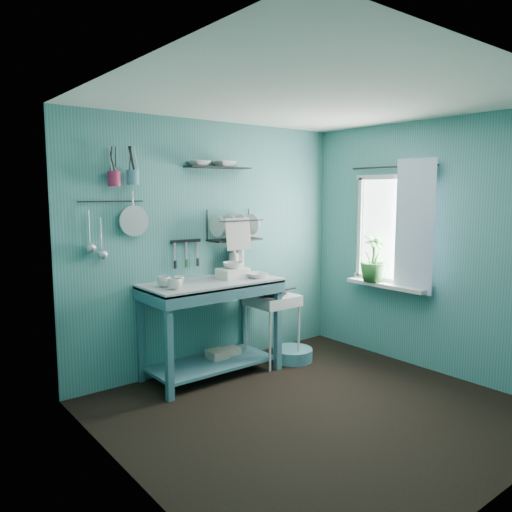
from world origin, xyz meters
TOP-DOWN VIEW (x-y plane):
  - floor at (0.00, 0.00)m, footprint 3.20×3.20m
  - ceiling at (0.00, 0.00)m, footprint 3.20×3.20m
  - wall_back at (0.00, 1.50)m, footprint 3.20×0.00m
  - wall_front at (0.00, -1.50)m, footprint 3.20×0.00m
  - wall_left at (-1.60, 0.00)m, footprint 0.00×3.00m
  - wall_right at (1.60, 0.00)m, footprint 0.00×3.00m
  - work_counter at (-0.22, 1.21)m, footprint 1.43×0.90m
  - mug_left at (-0.70, 1.05)m, footprint 0.12×0.12m
  - mug_mid at (-0.60, 1.15)m, footprint 0.14×0.14m
  - mug_right at (-0.72, 1.21)m, footprint 0.17×0.17m
  - wash_tub at (0.03, 1.19)m, footprint 0.28×0.22m
  - tub_bowl at (0.03, 1.19)m, footprint 0.20×0.19m
  - soap_bottle at (0.20, 1.41)m, footprint 0.11×0.12m
  - water_bottle at (0.30, 1.43)m, footprint 0.09×0.09m
  - counter_bowl at (0.23, 1.06)m, footprint 0.22×0.22m
  - hotplate_stand at (0.49, 1.12)m, footprint 0.53×0.53m
  - frying_pan at (0.49, 1.12)m, footprint 0.30×0.30m
  - knife_strip at (-0.34, 1.47)m, footprint 0.32×0.05m
  - dish_rack at (0.19, 1.37)m, footprint 0.56×0.26m
  - upper_shelf at (0.01, 1.40)m, footprint 0.70×0.19m
  - shelf_bowl_left at (-0.22, 1.40)m, footprint 0.22×0.22m
  - shelf_bowl_right at (0.08, 1.40)m, footprint 0.25×0.25m
  - utensil_cup_magenta at (-1.07, 1.42)m, footprint 0.11×0.11m
  - utensil_cup_teal at (-0.89, 1.42)m, footprint 0.11×0.11m
  - colander at (-0.88, 1.45)m, footprint 0.28×0.03m
  - ladle_outer at (-1.29, 1.46)m, footprint 0.01×0.01m
  - ladle_inner at (-1.19, 1.46)m, footprint 0.01×0.01m
  - hook_rail at (-1.08, 1.47)m, footprint 0.60×0.01m
  - window_glass at (1.59, 0.45)m, footprint 0.00×1.10m
  - windowsill at (1.50, 0.45)m, footprint 0.16×0.95m
  - curtain at (1.52, 0.15)m, footprint 0.00×1.35m
  - curtain_rod at (1.54, 0.45)m, footprint 0.02×1.05m
  - potted_plant at (1.47, 0.61)m, footprint 0.33×0.33m
  - storage_tin_large at (-0.12, 1.26)m, footprint 0.18×0.18m
  - storage_tin_small at (0.08, 1.29)m, footprint 0.15×0.15m
  - floor_basin at (0.69, 1.03)m, footprint 0.43×0.43m

SIDE VIEW (x-z plane):
  - floor at x=0.00m, z-range 0.00..0.00m
  - floor_basin at x=0.69m, z-range 0.00..0.13m
  - storage_tin_small at x=0.08m, z-range 0.00..0.20m
  - storage_tin_large at x=-0.12m, z-range 0.00..0.22m
  - hotplate_stand at x=0.49m, z-range 0.00..0.73m
  - work_counter at x=-0.22m, z-range 0.00..0.94m
  - frying_pan at x=0.49m, z-range 0.75..0.78m
  - windowsill at x=1.50m, z-range 0.79..0.83m
  - counter_bowl at x=0.23m, z-range 0.94..1.00m
  - mug_mid at x=-0.60m, z-range 0.94..1.04m
  - mug_left at x=-0.70m, z-range 0.94..1.04m
  - mug_right at x=-0.72m, z-range 0.94..1.04m
  - wash_tub at x=0.03m, z-range 0.94..1.04m
  - tub_bowl at x=0.03m, z-range 1.04..1.11m
  - water_bottle at x=0.30m, z-range 0.94..1.22m
  - potted_plant at x=1.47m, z-range 0.83..1.34m
  - soap_bottle at x=0.20m, z-range 0.94..1.24m
  - wall_back at x=0.00m, z-range -0.35..2.85m
  - wall_front at x=0.00m, z-range -0.35..2.85m
  - wall_left at x=-1.60m, z-range -0.25..2.75m
  - wall_right at x=1.60m, z-range -0.25..2.75m
  - knife_strip at x=-0.34m, z-range 1.30..1.33m
  - window_glass at x=1.59m, z-range 0.85..1.95m
  - ladle_inner at x=-1.19m, z-range 1.27..1.57m
  - curtain at x=1.52m, z-range 0.77..2.12m
  - dish_rack at x=0.19m, z-range 1.30..1.62m
  - ladle_outer at x=-1.29m, z-range 1.34..1.64m
  - colander at x=-0.88m, z-range 1.39..1.67m
  - hook_rail at x=-1.08m, z-range 1.71..1.72m
  - utensil_cup_magenta at x=-1.07m, z-range 1.84..1.97m
  - utensil_cup_teal at x=-0.89m, z-range 1.86..1.99m
  - shelf_bowl_left at x=-0.22m, z-range 1.98..2.03m
  - upper_shelf at x=0.01m, z-range 2.03..2.04m
  - curtain_rod at x=1.54m, z-range 2.04..2.06m
  - shelf_bowl_right at x=0.08m, z-range 2.05..2.10m
  - ceiling at x=0.00m, z-range 2.50..2.50m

